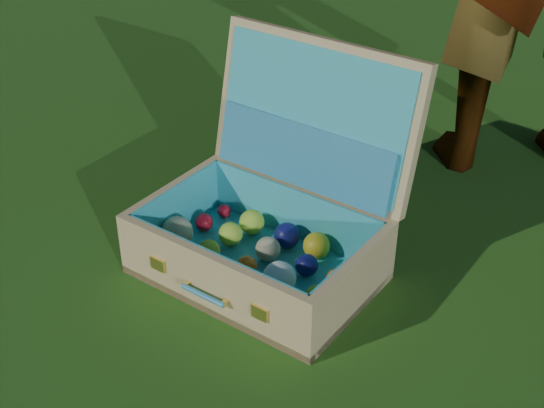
{
  "coord_description": "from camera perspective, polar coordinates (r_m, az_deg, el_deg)",
  "views": [
    {
      "loc": [
        0.65,
        -1.31,
        1.09
      ],
      "look_at": [
        -0.07,
        -0.04,
        0.16
      ],
      "focal_mm": 50.0,
      "sensor_mm": 36.0,
      "label": 1
    }
  ],
  "objects": [
    {
      "name": "stray_ball",
      "position": [
        1.99,
        -6.68,
        0.48
      ],
      "size": [
        0.07,
        0.07,
        0.07
      ],
      "primitive_type": "sphere",
      "color": "#3B5F99",
      "rests_on": "ground"
    },
    {
      "name": "suitcase",
      "position": [
        1.74,
        0.15,
        -0.52
      ],
      "size": [
        0.57,
        0.52,
        0.5
      ],
      "rotation": [
        0.0,
        0.0,
        -0.11
      ],
      "color": "#D7B473",
      "rests_on": "ground"
    },
    {
      "name": "ground",
      "position": [
        1.82,
        2.41,
        -4.11
      ],
      "size": [
        60.0,
        60.0,
        0.0
      ],
      "primitive_type": "plane",
      "color": "#215114",
      "rests_on": "ground"
    }
  ]
}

